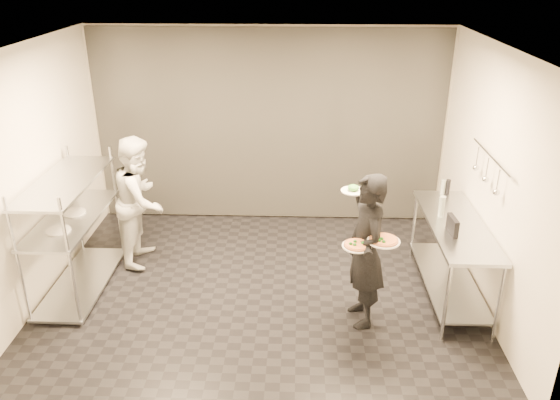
{
  "coord_description": "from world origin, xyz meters",
  "views": [
    {
      "loc": [
        0.41,
        -5.47,
        3.61
      ],
      "look_at": [
        0.22,
        0.14,
        1.1
      ],
      "focal_mm": 35.0,
      "sensor_mm": 36.0,
      "label": 1
    }
  ],
  "objects_px": {
    "pizza_plate_near": "(357,245)",
    "bottle_clear": "(443,187)",
    "waiter": "(365,252)",
    "salad_plate": "(353,189)",
    "pos_monitor": "(453,225)",
    "prep_counter": "(453,246)",
    "pass_rack": "(73,229)",
    "chef": "(140,200)",
    "bottle_dark": "(448,187)",
    "bottle_green": "(442,207)",
    "pizza_plate_far": "(384,240)"
  },
  "relations": [
    {
      "from": "pizza_plate_near",
      "to": "salad_plate",
      "type": "relative_size",
      "value": 1.14
    },
    {
      "from": "pizza_plate_near",
      "to": "pos_monitor",
      "type": "xyz_separation_m",
      "value": [
        1.05,
        0.49,
        -0.01
      ]
    },
    {
      "from": "pos_monitor",
      "to": "bottle_green",
      "type": "height_order",
      "value": "bottle_green"
    },
    {
      "from": "waiter",
      "to": "salad_plate",
      "type": "distance_m",
      "value": 0.66
    },
    {
      "from": "pass_rack",
      "to": "salad_plate",
      "type": "bearing_deg",
      "value": -4.25
    },
    {
      "from": "waiter",
      "to": "bottle_green",
      "type": "bearing_deg",
      "value": 116.07
    },
    {
      "from": "bottle_green",
      "to": "prep_counter",
      "type": "bearing_deg",
      "value": -47.98
    },
    {
      "from": "pizza_plate_near",
      "to": "pass_rack",
      "type": "bearing_deg",
      "value": 166.7
    },
    {
      "from": "pizza_plate_near",
      "to": "bottle_green",
      "type": "distance_m",
      "value": 1.37
    },
    {
      "from": "pizza_plate_near",
      "to": "pos_monitor",
      "type": "bearing_deg",
      "value": 24.84
    },
    {
      "from": "waiter",
      "to": "pizza_plate_far",
      "type": "distance_m",
      "value": 0.34
    },
    {
      "from": "pizza_plate_far",
      "to": "bottle_dark",
      "type": "xyz_separation_m",
      "value": [
        1.0,
        1.54,
        -0.07
      ]
    },
    {
      "from": "pass_rack",
      "to": "bottle_green",
      "type": "relative_size",
      "value": 6.56
    },
    {
      "from": "salad_plate",
      "to": "bottle_dark",
      "type": "height_order",
      "value": "salad_plate"
    },
    {
      "from": "chef",
      "to": "pizza_plate_near",
      "type": "relative_size",
      "value": 5.63
    },
    {
      "from": "prep_counter",
      "to": "bottle_clear",
      "type": "relative_size",
      "value": 9.74
    },
    {
      "from": "pizza_plate_far",
      "to": "pass_rack",
      "type": "bearing_deg",
      "value": 167.81
    },
    {
      "from": "bottle_green",
      "to": "bottle_clear",
      "type": "height_order",
      "value": "bottle_green"
    },
    {
      "from": "salad_plate",
      "to": "bottle_clear",
      "type": "xyz_separation_m",
      "value": [
        1.22,
        1.04,
        -0.39
      ]
    },
    {
      "from": "pos_monitor",
      "to": "bottle_clear",
      "type": "relative_size",
      "value": 1.4
    },
    {
      "from": "pizza_plate_near",
      "to": "pizza_plate_far",
      "type": "bearing_deg",
      "value": 1.91
    },
    {
      "from": "chef",
      "to": "pos_monitor",
      "type": "xyz_separation_m",
      "value": [
        3.61,
        -0.94,
        0.19
      ]
    },
    {
      "from": "pizza_plate_near",
      "to": "pos_monitor",
      "type": "height_order",
      "value": "pos_monitor"
    },
    {
      "from": "salad_plate",
      "to": "bottle_clear",
      "type": "relative_size",
      "value": 1.4
    },
    {
      "from": "pass_rack",
      "to": "salad_plate",
      "type": "height_order",
      "value": "pass_rack"
    },
    {
      "from": "bottle_clear",
      "to": "pizza_plate_far",
      "type": "bearing_deg",
      "value": -121.61
    },
    {
      "from": "waiter",
      "to": "bottle_green",
      "type": "xyz_separation_m",
      "value": [
        0.92,
        0.7,
        0.2
      ]
    },
    {
      "from": "bottle_green",
      "to": "bottle_clear",
      "type": "bearing_deg",
      "value": 75.21
    },
    {
      "from": "chef",
      "to": "pizza_plate_near",
      "type": "xyz_separation_m",
      "value": [
        2.56,
        -1.43,
        0.2
      ]
    },
    {
      "from": "bottle_clear",
      "to": "bottle_dark",
      "type": "bearing_deg",
      "value": 0.0
    },
    {
      "from": "pass_rack",
      "to": "salad_plate",
      "type": "relative_size",
      "value": 6.21
    },
    {
      "from": "prep_counter",
      "to": "pizza_plate_near",
      "type": "height_order",
      "value": "pizza_plate_near"
    },
    {
      "from": "waiter",
      "to": "bottle_clear",
      "type": "xyz_separation_m",
      "value": [
        1.09,
        1.35,
        0.17
      ]
    },
    {
      "from": "pizza_plate_near",
      "to": "bottle_clear",
      "type": "relative_size",
      "value": 1.59
    },
    {
      "from": "pass_rack",
      "to": "chef",
      "type": "height_order",
      "value": "chef"
    },
    {
      "from": "pizza_plate_near",
      "to": "bottle_green",
      "type": "relative_size",
      "value": 1.21
    },
    {
      "from": "bottle_green",
      "to": "pizza_plate_near",
      "type": "bearing_deg",
      "value": -138.92
    },
    {
      "from": "waiter",
      "to": "prep_counter",
      "type": "bearing_deg",
      "value": 106.07
    },
    {
      "from": "pass_rack",
      "to": "waiter",
      "type": "bearing_deg",
      "value": -9.45
    },
    {
      "from": "prep_counter",
      "to": "pass_rack",
      "type": "bearing_deg",
      "value": -179.97
    },
    {
      "from": "pass_rack",
      "to": "pizza_plate_near",
      "type": "distance_m",
      "value": 3.25
    },
    {
      "from": "waiter",
      "to": "chef",
      "type": "distance_m",
      "value": 2.94
    },
    {
      "from": "salad_plate",
      "to": "bottle_dark",
      "type": "relative_size",
      "value": 1.36
    },
    {
      "from": "pass_rack",
      "to": "chef",
      "type": "relative_size",
      "value": 0.97
    },
    {
      "from": "bottle_green",
      "to": "bottle_clear",
      "type": "relative_size",
      "value": 1.32
    },
    {
      "from": "pizza_plate_near",
      "to": "bottle_green",
      "type": "height_order",
      "value": "bottle_green"
    },
    {
      "from": "pizza_plate_far",
      "to": "bottle_dark",
      "type": "height_order",
      "value": "pizza_plate_far"
    },
    {
      "from": "pizza_plate_near",
      "to": "bottle_dark",
      "type": "relative_size",
      "value": 1.55
    },
    {
      "from": "pass_rack",
      "to": "bottle_clear",
      "type": "relative_size",
      "value": 8.66
    },
    {
      "from": "pass_rack",
      "to": "pos_monitor",
      "type": "xyz_separation_m",
      "value": [
        4.21,
        -0.26,
        0.24
      ]
    }
  ]
}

